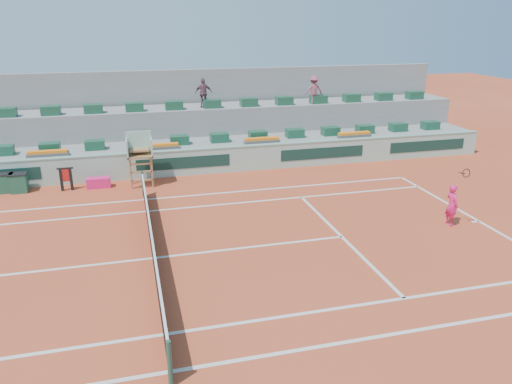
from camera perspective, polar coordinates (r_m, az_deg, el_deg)
ground at (r=16.10m, az=-11.71°, el=-7.43°), size 90.00×90.00×0.00m
seating_tier_lower at (r=25.96m, az=-13.27°, el=4.24°), size 36.00×4.00×1.20m
seating_tier_upper at (r=27.35m, az=-13.51°, el=6.50°), size 36.00×2.40×2.60m
stadium_back_wall at (r=28.75m, az=-13.75°, el=8.92°), size 36.00×0.40×4.40m
player_bag at (r=23.12m, az=-17.55°, el=1.02°), size 1.01×0.45×0.45m
spectator_mid at (r=26.87m, az=-6.01°, el=11.20°), size 0.91×0.39×1.55m
spectator_right at (r=28.10m, az=6.62°, el=11.52°), size 1.00×0.58×1.53m
court_lines at (r=16.09m, az=-11.71°, el=-7.42°), size 23.89×11.09×0.01m
tennis_net at (r=15.87m, az=-11.84°, el=-5.73°), size 0.10×11.97×1.10m
advertising_hoarding at (r=23.82m, az=-13.03°, el=3.00°), size 36.00×0.34×1.26m
umpire_chair at (r=22.62m, az=-13.16°, el=4.52°), size 1.10×0.90×2.40m
seat_row_lower at (r=24.89m, az=-13.34°, el=5.55°), size 32.90×0.60×0.44m
seat_row_upper at (r=26.47m, az=-13.72°, el=9.43°), size 32.90×0.60×0.44m
flower_planters at (r=24.15m, az=-16.82°, el=4.61°), size 26.80×0.36×0.28m
drink_cooler_a at (r=23.72m, az=-25.48°, el=0.97°), size 0.72×0.62×0.84m
drink_cooler_b at (r=23.95m, az=-26.66°, el=0.95°), size 0.68×0.59×0.84m
towel_rack at (r=23.08m, az=-20.90°, el=1.60°), size 0.67×0.11×1.03m
tennis_player at (r=19.25m, az=21.49°, el=-1.35°), size 0.37×0.84×2.28m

